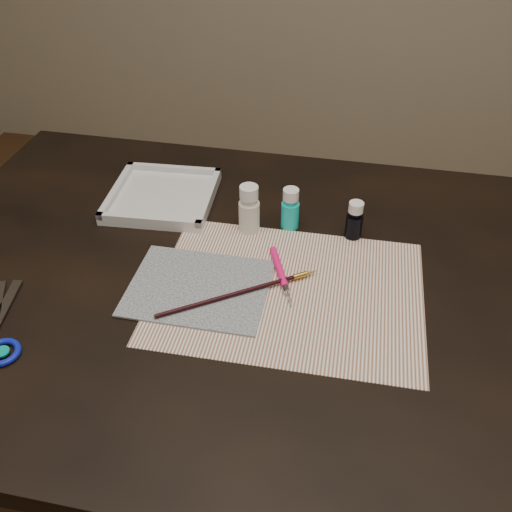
% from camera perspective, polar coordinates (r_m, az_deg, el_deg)
% --- Properties ---
extents(ground, '(3.50, 3.50, 0.02)m').
position_cam_1_polar(ground, '(1.60, 0.00, -23.18)').
color(ground, '#422614').
rests_on(ground, ground).
extents(table, '(1.30, 0.90, 0.75)m').
position_cam_1_polar(table, '(1.28, 0.00, -15.03)').
color(table, black).
rests_on(table, ground).
extents(paper, '(0.46, 0.35, 0.00)m').
position_cam_1_polar(paper, '(0.98, 3.27, -3.52)').
color(paper, white).
rests_on(paper, table).
extents(canvas, '(0.24, 0.19, 0.00)m').
position_cam_1_polar(canvas, '(0.98, -5.77, -3.15)').
color(canvas, black).
rests_on(canvas, paper).
extents(paint_bottle_white, '(0.05, 0.05, 0.10)m').
position_cam_1_polar(paint_bottle_white, '(1.08, -0.69, 4.74)').
color(paint_bottle_white, silver).
rests_on(paint_bottle_white, table).
extents(paint_bottle_cyan, '(0.04, 0.04, 0.08)m').
position_cam_1_polar(paint_bottle_cyan, '(1.10, 3.45, 4.77)').
color(paint_bottle_cyan, '#11CCCD').
rests_on(paint_bottle_cyan, table).
extents(paint_bottle_navy, '(0.03, 0.03, 0.08)m').
position_cam_1_polar(paint_bottle_navy, '(1.09, 9.82, 3.55)').
color(paint_bottle_navy, black).
rests_on(paint_bottle_navy, table).
extents(paintbrush, '(0.25, 0.18, 0.01)m').
position_cam_1_polar(paintbrush, '(0.96, -1.58, -3.64)').
color(paintbrush, black).
rests_on(paintbrush, canvas).
extents(craft_knife, '(0.07, 0.15, 0.01)m').
position_cam_1_polar(craft_knife, '(0.99, 2.60, -2.05)').
color(craft_knife, '#FF1473').
rests_on(craft_knife, paper).
extents(palette_tray, '(0.22, 0.22, 0.03)m').
position_cam_1_polar(palette_tray, '(1.21, -9.33, 6.01)').
color(palette_tray, silver).
rests_on(palette_tray, table).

